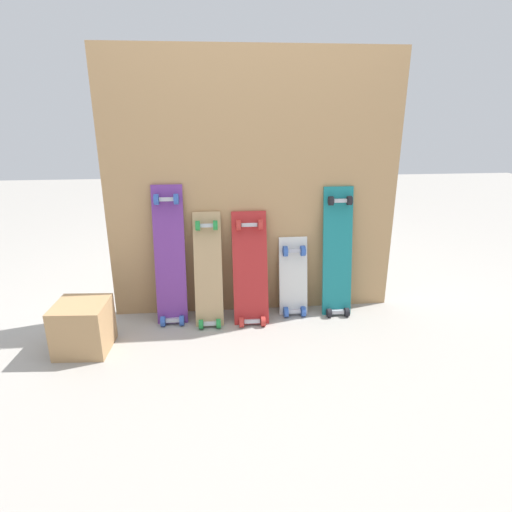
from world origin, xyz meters
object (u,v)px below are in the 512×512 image
at_px(skateboard_purple, 170,261).
at_px(skateboard_red, 250,273).
at_px(skateboard_teal, 338,257).
at_px(skateboard_white, 294,281).
at_px(skateboard_natural, 208,275).
at_px(wooden_crate, 83,327).

distance_m(skateboard_purple, skateboard_red, 0.52).
bearing_deg(skateboard_teal, skateboard_red, -175.35).
bearing_deg(skateboard_red, skateboard_white, 10.69).
xyz_separation_m(skateboard_purple, skateboard_teal, (1.10, 0.01, -0.02)).
xyz_separation_m(skateboard_natural, skateboard_teal, (0.86, 0.05, 0.07)).
xyz_separation_m(skateboard_teal, wooden_crate, (-1.59, -0.35, -0.25)).
xyz_separation_m(skateboard_natural, wooden_crate, (-0.72, -0.30, -0.18)).
bearing_deg(skateboard_red, skateboard_teal, 4.65).
distance_m(skateboard_natural, skateboard_red, 0.27).
relative_size(skateboard_white, wooden_crate, 2.01).
height_order(skateboard_red, skateboard_white, skateboard_red).
height_order(skateboard_teal, wooden_crate, skateboard_teal).
height_order(skateboard_purple, skateboard_teal, skateboard_purple).
height_order(skateboard_natural, skateboard_teal, skateboard_teal).
relative_size(skateboard_red, wooden_crate, 2.66).
relative_size(skateboard_purple, wooden_crate, 3.27).
distance_m(skateboard_natural, skateboard_white, 0.58).
bearing_deg(skateboard_purple, skateboard_natural, -8.63).
relative_size(skateboard_natural, wooden_crate, 2.67).
bearing_deg(skateboard_red, skateboard_natural, -179.98).
distance_m(skateboard_red, wooden_crate, 1.06).
xyz_separation_m(skateboard_purple, skateboard_red, (0.51, -0.04, -0.09)).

